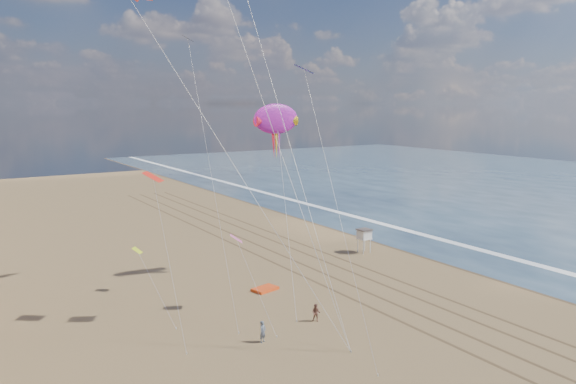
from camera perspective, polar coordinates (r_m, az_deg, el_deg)
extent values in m
plane|color=#42301E|center=(79.92, 8.99, -4.00)|extent=(260.00, 260.00, 0.00)
plane|color=white|center=(82.69, 11.18, -3.63)|extent=(260.00, 260.00, 0.00)
cube|color=brown|center=(60.35, 0.68, -8.16)|extent=(0.28, 120.00, 0.01)
cube|color=brown|center=(61.64, 2.57, -7.81)|extent=(0.28, 120.00, 0.01)
cube|color=brown|center=(63.21, 4.67, -7.40)|extent=(0.28, 120.00, 0.01)
cube|color=brown|center=(64.51, 6.25, -7.08)|extent=(0.28, 120.00, 0.01)
cylinder|color=white|center=(67.83, 7.67, -5.62)|extent=(0.11, 0.11, 1.60)
cylinder|color=white|center=(68.50, 8.36, -5.49)|extent=(0.11, 0.11, 1.60)
cylinder|color=white|center=(68.62, 7.10, -5.43)|extent=(0.11, 0.11, 1.60)
cylinder|color=white|center=(69.28, 7.79, -5.31)|extent=(0.11, 0.11, 1.60)
cube|color=white|center=(68.33, 7.75, -4.70)|extent=(1.42, 1.42, 0.11)
cube|color=white|center=(68.21, 7.76, -4.27)|extent=(1.33, 1.33, 0.98)
cube|color=#473D38|center=(68.08, 7.77, -3.79)|extent=(1.60, 1.60, 0.09)
cube|color=#F94814|center=(54.85, -2.34, -9.81)|extent=(2.68, 2.04, 0.27)
ellipsoid|color=#AA1AA7|center=(57.38, -1.22, 7.45)|extent=(4.81, 0.90, 2.86)
cone|color=red|center=(56.52, -2.72, 7.20)|extent=(1.29, 1.07, 1.07)
cone|color=yellow|center=(58.30, 0.24, 7.26)|extent=(1.29, 1.07, 1.07)
cylinder|color=silver|center=(51.68, -0.27, -2.40)|extent=(0.03, 0.03, 20.32)
imported|color=slate|center=(43.47, -2.58, -13.98)|extent=(0.72, 0.62, 1.67)
imported|color=brown|center=(47.26, 2.87, -12.16)|extent=(0.92, 0.93, 1.51)
plane|color=#223AB6|center=(44.00, 1.64, 12.38)|extent=(2.12, 2.18, 0.67)
plane|color=black|center=(53.49, -10.16, 15.13)|extent=(1.48, 1.54, 0.59)
plane|color=#C5D916|center=(55.43, -15.07, -5.75)|extent=(1.27, 1.27, 0.53)
plane|color=red|center=(46.08, -13.57, 1.51)|extent=(2.16, 2.18, 0.75)
plane|color=#CA4E8A|center=(48.56, -5.29, -4.73)|extent=(1.46, 1.57, 0.71)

